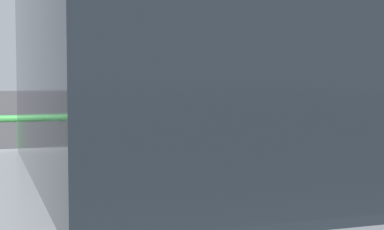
# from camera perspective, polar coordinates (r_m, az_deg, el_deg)

# --- Properties ---
(parking_meter) EXTENTS (0.16, 0.18, 1.34)m
(parking_meter) POSITION_cam_1_polar(r_m,az_deg,el_deg) (3.93, 5.72, -1.78)
(parking_meter) COLOR slate
(parking_meter) RESTS_ON sidewalk_curb
(pedestrian_at_meter) EXTENTS (0.64, 0.51, 1.63)m
(pedestrian_at_meter) POSITION_cam_1_polar(r_m,az_deg,el_deg) (3.77, -4.25, -2.50)
(pedestrian_at_meter) COLOR #1E233F
(pedestrian_at_meter) RESTS_ON sidewalk_curb
(background_railing) EXTENTS (24.06, 0.06, 1.02)m
(background_railing) POSITION_cam_1_polar(r_m,az_deg,el_deg) (5.47, -0.80, -2.82)
(background_railing) COLOR #2D7A38
(background_railing) RESTS_ON sidewalk_curb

